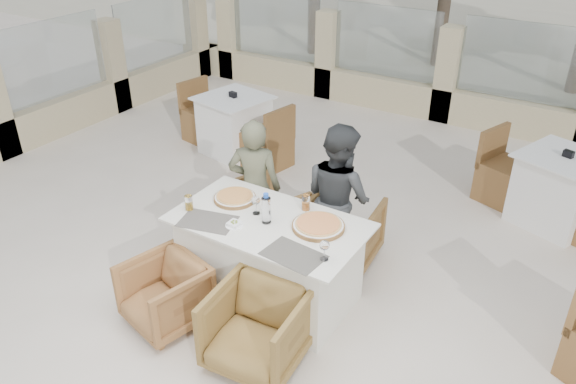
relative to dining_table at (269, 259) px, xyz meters
The scene contains 23 objects.
ground 0.39m from the dining_table, 157.82° to the left, with size 80.00×80.00×0.00m, color beige.
sand_patch 14.03m from the dining_table, 90.26° to the left, with size 30.00×16.00×0.01m, color beige.
perimeter_wall_far 4.84m from the dining_table, 90.76° to the left, with size 10.00×0.34×1.60m, color beige, non-canonical shape.
perimeter_wall_left 4.83m from the dining_table, 161.51° to the left, with size 0.34×7.00×1.60m, color tan, non-canonical shape.
dining_table is the anchor object (origin of this frame).
placemat_near_left 0.63m from the dining_table, 147.43° to the right, with size 0.45×0.30×0.00m, color #5F5951.
placemat_near_right 0.65m from the dining_table, 35.46° to the right, with size 0.45×0.30×0.00m, color #57534B.
pizza_left 0.62m from the dining_table, 163.24° to the left, with size 0.37×0.37×0.05m, color #C6561B.
pizza_right 0.59m from the dining_table, 17.50° to the left, with size 0.43×0.43×0.06m, color #D8471D.
water_bottle 0.52m from the dining_table, 103.40° to the right, with size 0.08×0.08×0.27m, color #A7BEDB.
wine_glass_centre 0.50m from the dining_table, 164.07° to the left, with size 0.08×0.08×0.18m, color white, non-canonical shape.
wine_glass_corner 0.83m from the dining_table, 19.30° to the right, with size 0.08×0.08×0.18m, color white, non-canonical shape.
beer_glass_left 0.83m from the dining_table, 163.09° to the right, with size 0.07×0.07×0.13m, color gold.
beer_glass_right 0.58m from the dining_table, 62.87° to the left, with size 0.07×0.07×0.14m, color orange.
olive_dish 0.50m from the dining_table, 133.63° to the right, with size 0.11×0.11×0.04m, color white, non-canonical shape.
armchair_far_left 0.82m from the dining_table, 127.71° to the left, with size 0.69×0.71×0.65m, color brown.
armchair_far_right 0.86m from the dining_table, 71.33° to the left, with size 0.67×0.69×0.62m, color brown.
armchair_near_left 0.91m from the dining_table, 126.34° to the right, with size 0.60×0.61×0.56m, color #996637.
armchair_near_right 0.77m from the dining_table, 63.27° to the right, with size 0.67×0.69×0.63m, color olive.
diner_left 0.79m from the dining_table, 133.90° to the left, with size 0.50×0.33×1.37m, color #595B42.
diner_right 0.85m from the dining_table, 70.95° to the left, with size 0.69×0.54×1.42m, color #343739.
bg_table_a 3.02m from the dining_table, 132.34° to the left, with size 1.64×0.82×0.77m, color white, non-canonical shape.
bg_table_b 3.21m from the dining_table, 53.95° to the left, with size 1.64×0.82×0.77m, color white, non-canonical shape.
Camera 1 is at (2.25, -3.24, 3.23)m, focal length 35.00 mm.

